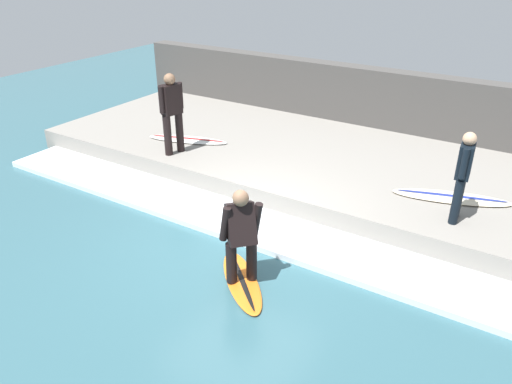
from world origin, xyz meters
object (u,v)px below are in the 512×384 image
at_px(surfer_waiting_near, 172,109).
at_px(surfboard_waiting_near, 188,139).
at_px(surfboard_riding, 242,281).
at_px(surfer_waiting_far, 463,172).
at_px(surfer_riding, 241,232).
at_px(surfboard_waiting_far, 451,197).

distance_m(surfer_waiting_near, surfboard_waiting_near, 1.20).
distance_m(surfboard_riding, surfer_waiting_far, 3.85).
relative_size(surfer_riding, surfboard_waiting_near, 0.76).
bearing_deg(surfboard_waiting_far, surfer_riding, 148.73).
xyz_separation_m(surfer_riding, surfer_waiting_far, (2.78, -2.34, 0.43)).
xyz_separation_m(surfer_riding, surfboard_waiting_far, (3.51, -2.13, -0.39)).
relative_size(surfboard_riding, surfboard_waiting_far, 0.71).
height_order(surfboard_waiting_near, surfer_waiting_far, surfer_waiting_far).
bearing_deg(surfer_riding, surfboard_riding, 0.00).
bearing_deg(surfer_riding, surfboard_waiting_far, -31.27).
relative_size(surfboard_riding, surfer_waiting_near, 0.86).
bearing_deg(surfer_waiting_near, surfer_waiting_far, -88.00).
height_order(surfer_waiting_near, surfboard_waiting_far, surfer_waiting_near).
relative_size(surfer_riding, surfer_waiting_far, 0.98).
xyz_separation_m(surfer_waiting_near, surfer_waiting_far, (0.20, -5.79, -0.12)).
height_order(surfer_riding, surfer_waiting_near, surfer_waiting_near).
relative_size(surfboard_riding, surfboard_waiting_near, 0.77).
height_order(surfer_riding, surfboard_waiting_near, surfer_riding).
xyz_separation_m(surfer_waiting_near, surfboard_waiting_near, (0.71, 0.23, -0.94)).
distance_m(surfboard_riding, surfboard_waiting_near, 4.95).
xyz_separation_m(surfboard_riding, surfer_riding, (-0.00, 0.00, 0.85)).
xyz_separation_m(surfboard_riding, surfboard_waiting_near, (3.29, 3.67, 0.46)).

